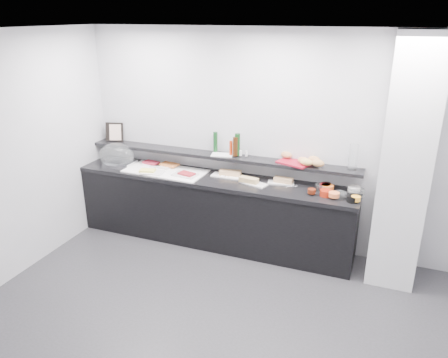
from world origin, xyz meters
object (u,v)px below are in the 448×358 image
(sandwich_plate_mid, at_px, (254,183))
(condiment_tray, at_px, (222,155))
(carafe, at_px, (353,157))
(cloche_base, at_px, (120,162))
(framed_print, at_px, (114,132))
(bread_tray, at_px, (295,162))

(sandwich_plate_mid, xyz_separation_m, condiment_tray, (-0.49, 0.19, 0.25))
(condiment_tray, distance_m, carafe, 1.60)
(sandwich_plate_mid, bearing_deg, cloche_base, -165.10)
(cloche_base, xyz_separation_m, sandwich_plate_mid, (1.93, -0.06, -0.01))
(condiment_tray, bearing_deg, sandwich_plate_mid, -34.13)
(cloche_base, xyz_separation_m, framed_print, (-0.20, 0.21, 0.36))
(sandwich_plate_mid, relative_size, bread_tray, 0.90)
(bread_tray, bearing_deg, condiment_tray, -159.42)
(bread_tray, xyz_separation_m, carafe, (0.67, 0.02, 0.14))
(sandwich_plate_mid, height_order, framed_print, framed_print)
(framed_print, bearing_deg, sandwich_plate_mid, -21.73)
(framed_print, xyz_separation_m, bread_tray, (2.58, -0.05, -0.12))
(cloche_base, bearing_deg, bread_tray, 4.63)
(framed_print, bearing_deg, condiment_tray, -17.12)
(condiment_tray, distance_m, bread_tray, 0.93)
(condiment_tray, xyz_separation_m, carafe, (1.59, 0.04, 0.14))
(sandwich_plate_mid, relative_size, carafe, 1.13)
(framed_print, xyz_separation_m, condiment_tray, (1.65, -0.07, -0.12))
(condiment_tray, relative_size, carafe, 0.90)
(condiment_tray, height_order, bread_tray, bread_tray)
(condiment_tray, bearing_deg, carafe, -10.83)
(cloche_base, bearing_deg, carafe, 4.13)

